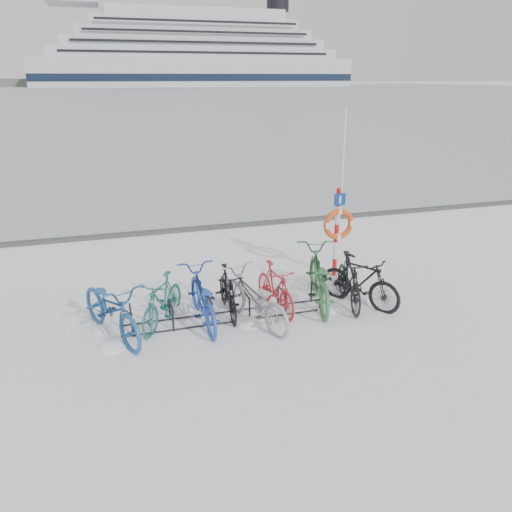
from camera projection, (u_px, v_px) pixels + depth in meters
The scene contains 16 objects.
ground at pixel (228, 318), 9.56m from camera, with size 900.00×900.00×0.00m, color white.
ice_sheet at pixel (105, 92), 149.14m from camera, with size 400.00×298.00×0.02m, color #A7B6BD.
quay_edge at pixel (181, 230), 14.85m from camera, with size 400.00×0.25×0.10m, color #3F3F42.
bike_rack at pixel (228, 309), 9.50m from camera, with size 4.00×0.48×0.46m.
lifebuoy_station at pixel (338, 224), 11.13m from camera, with size 0.72×0.22×3.73m.
cruise_ferry at pixel (195, 57), 224.65m from camera, with size 141.70×26.72×46.56m.
bike_0 at pixel (111, 307), 8.73m from camera, with size 0.74×2.14×1.12m, color #21538D.
bike_1 at pixel (162, 300), 9.18m from camera, with size 0.46×1.62×0.97m, color #1D5E5A.
bike_2 at pixel (202, 296), 9.24m from camera, with size 0.70×2.01×1.05m, color #2145A9.
bike_3 at pixel (228, 290), 9.61m from camera, with size 0.45×1.58×0.95m, color black.
bike_4 at pixel (254, 297), 9.19m from camera, with size 0.70×2.00×1.05m, color #97999E.
bike_5 at pixel (275, 286), 9.77m from camera, with size 0.45×1.61×0.97m, color red.
bike_6 at pixel (318, 275), 10.03m from camera, with size 0.78×2.24×1.17m, color #316C3D.
bike_7 at pixel (349, 279), 10.00m from camera, with size 0.49×1.75×1.05m, color black.
bike_8 at pixel (360, 280), 9.94m from camera, with size 0.50×1.78×1.07m, color black.
snow_drifts at pixel (229, 319), 9.51m from camera, with size 5.55×1.73×0.19m.
Camera 1 is at (-1.98, -8.38, 4.35)m, focal length 35.00 mm.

